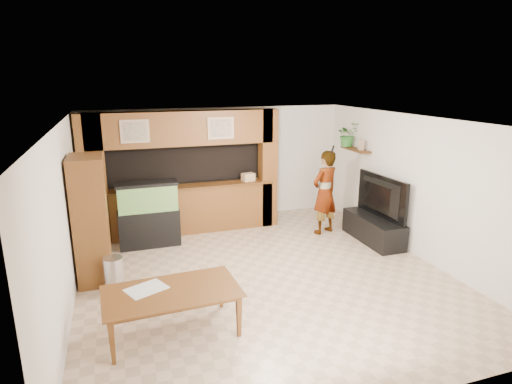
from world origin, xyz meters
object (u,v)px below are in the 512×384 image
object	(u,v)px
television	(376,197)
dining_table	(173,313)
aquarium	(149,215)
pantry_cabinet	(91,220)
person	(325,192)

from	to	relation	value
television	dining_table	world-z (taller)	television
television	aquarium	bearing A→B (deg)	71.49
aquarium	television	size ratio (longest dim) A/B	0.88
aquarium	dining_table	xyz separation A→B (m)	(0.03, -3.23, -0.33)
pantry_cabinet	television	distance (m)	5.35
aquarium	person	distance (m)	3.66
pantry_cabinet	person	xyz separation A→B (m)	(4.61, 0.79, -0.14)
person	dining_table	bearing A→B (deg)	17.72
pantry_cabinet	dining_table	size ratio (longest dim) A/B	1.20
person	dining_table	xyz separation A→B (m)	(-3.60, -2.81, -0.59)
pantry_cabinet	person	world-z (taller)	pantry_cabinet
pantry_cabinet	aquarium	distance (m)	1.61
pantry_cabinet	television	bearing A→B (deg)	0.38
pantry_cabinet	aquarium	world-z (taller)	pantry_cabinet
television	dining_table	bearing A→B (deg)	111.90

